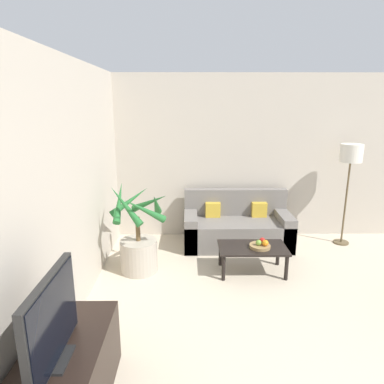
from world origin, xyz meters
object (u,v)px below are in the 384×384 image
at_px(sofa_loveseat, 237,228).
at_px(orange_fruit, 265,243).
at_px(apple_green, 259,243).
at_px(television, 52,321).
at_px(fruit_bowl, 260,246).
at_px(apple_red, 262,240).
at_px(potted_palm, 139,243).
at_px(floor_lamp, 351,159).
at_px(coffee_table, 252,250).

bearing_deg(sofa_loveseat, orange_fruit, -77.23).
height_order(sofa_loveseat, apple_green, sofa_loveseat).
relative_size(television, sofa_loveseat, 0.46).
height_order(fruit_bowl, apple_red, apple_red).
xyz_separation_m(potted_palm, apple_green, (1.60, -0.11, 0.04)).
distance_m(potted_palm, apple_red, 1.66).
bearing_deg(fruit_bowl, apple_red, 52.98).
bearing_deg(floor_lamp, potted_palm, -163.94).
bearing_deg(television, coffee_table, 52.72).
distance_m(television, apple_red, 3.01).
distance_m(sofa_loveseat, coffee_table, 0.95).
xyz_separation_m(television, orange_fruit, (1.90, 2.22, -0.41)).
height_order(potted_palm, orange_fruit, potted_palm).
relative_size(apple_green, orange_fruit, 0.92).
relative_size(television, floor_lamp, 0.47).
xyz_separation_m(fruit_bowl, apple_red, (0.04, 0.05, 0.06)).
distance_m(television, sofa_loveseat, 3.69).
bearing_deg(coffee_table, apple_red, 9.28).
xyz_separation_m(sofa_loveseat, apple_red, (0.21, -0.93, 0.16)).
xyz_separation_m(floor_lamp, fruit_bowl, (-1.57, -1.01, -1.01)).
xyz_separation_m(television, coffee_table, (1.75, 2.29, -0.55)).
xyz_separation_m(coffee_table, apple_green, (0.07, -0.05, 0.13)).
xyz_separation_m(floor_lamp, apple_red, (-1.53, -0.96, -0.95)).
height_order(potted_palm, apple_red, potted_palm).
bearing_deg(fruit_bowl, television, -129.06).
xyz_separation_m(floor_lamp, coffee_table, (-1.66, -0.98, -1.08)).
distance_m(television, orange_fruit, 2.95).
xyz_separation_m(floor_lamp, apple_green, (-1.59, -1.03, -0.95)).
relative_size(sofa_loveseat, orange_fruit, 20.35).
distance_m(coffee_table, apple_red, 0.19).
distance_m(television, floor_lamp, 4.75).
height_order(potted_palm, apple_green, potted_palm).
bearing_deg(television, orange_fruit, 49.54).
bearing_deg(orange_fruit, floor_lamp, 34.90).
height_order(television, apple_green, television).
bearing_deg(apple_green, apple_red, 47.36).
bearing_deg(sofa_loveseat, coffee_table, -85.20).
distance_m(television, potted_palm, 2.41).
xyz_separation_m(potted_palm, floor_lamp, (3.19, 0.92, 0.99)).
bearing_deg(apple_green, coffee_table, 144.33).
xyz_separation_m(potted_palm, coffee_table, (1.53, -0.06, -0.09)).
height_order(sofa_loveseat, coffee_table, sofa_loveseat).
distance_m(apple_red, orange_fruit, 0.09).
xyz_separation_m(floor_lamp, orange_fruit, (-1.50, -1.05, -0.94)).
height_order(potted_palm, coffee_table, potted_palm).
height_order(coffee_table, fruit_bowl, fruit_bowl).
height_order(floor_lamp, apple_red, floor_lamp).
relative_size(potted_palm, fruit_bowl, 4.46).
relative_size(potted_palm, apple_red, 15.72).
bearing_deg(orange_fruit, coffee_table, 155.40).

